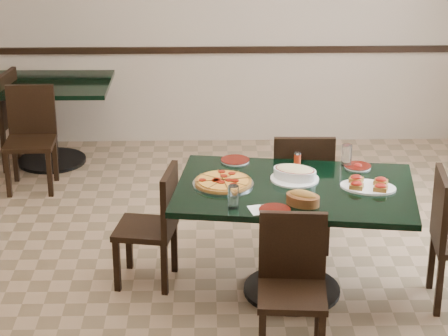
{
  "coord_description": "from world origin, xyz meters",
  "views": [
    {
      "loc": [
        -0.19,
        -5.21,
        2.89
      ],
      "look_at": [
        -0.08,
        0.0,
        0.81
      ],
      "focal_mm": 70.0,
      "sensor_mm": 36.0,
      "label": 1
    }
  ],
  "objects_px": {
    "back_chair_near": "(31,132)",
    "bread_basket": "(303,198)",
    "main_table": "(294,213)",
    "chair_near": "(292,279)",
    "bruschetta_platter": "(368,185)",
    "lasagna_casserole": "(295,173)",
    "chair_far": "(302,185)",
    "chair_left": "(156,221)",
    "back_table": "(48,107)",
    "pepperoni_pizza": "(223,182)"
  },
  "relations": [
    {
      "from": "chair_near",
      "to": "lasagna_casserole",
      "type": "height_order",
      "value": "lasagna_casserole"
    },
    {
      "from": "chair_far",
      "to": "back_chair_near",
      "type": "xyz_separation_m",
      "value": [
        -2.13,
        1.24,
        -0.03
      ]
    },
    {
      "from": "chair_left",
      "to": "bread_basket",
      "type": "relative_size",
      "value": 3.2
    },
    {
      "from": "chair_left",
      "to": "bread_basket",
      "type": "bearing_deg",
      "value": 74.7
    },
    {
      "from": "pepperoni_pizza",
      "to": "bruschetta_platter",
      "type": "xyz_separation_m",
      "value": [
        0.9,
        -0.08,
        0.01
      ]
    },
    {
      "from": "back_chair_near",
      "to": "bruschetta_platter",
      "type": "xyz_separation_m",
      "value": [
        2.47,
        -1.89,
        0.3
      ]
    },
    {
      "from": "main_table",
      "to": "bread_basket",
      "type": "distance_m",
      "value": 0.35
    },
    {
      "from": "bread_basket",
      "to": "chair_left",
      "type": "bearing_deg",
      "value": -175.75
    },
    {
      "from": "main_table",
      "to": "chair_near",
      "type": "height_order",
      "value": "chair_near"
    },
    {
      "from": "pepperoni_pizza",
      "to": "bruschetta_platter",
      "type": "bearing_deg",
      "value": -4.98
    },
    {
      "from": "back_chair_near",
      "to": "pepperoni_pizza",
      "type": "xyz_separation_m",
      "value": [
        1.57,
        -1.81,
        0.29
      ]
    },
    {
      "from": "back_table",
      "to": "chair_near",
      "type": "distance_m",
      "value": 3.58
    },
    {
      "from": "back_table",
      "to": "chair_near",
      "type": "relative_size",
      "value": 1.36
    },
    {
      "from": "chair_near",
      "to": "lasagna_casserole",
      "type": "xyz_separation_m",
      "value": [
        0.08,
        0.77,
        0.34
      ]
    },
    {
      "from": "chair_left",
      "to": "bruschetta_platter",
      "type": "xyz_separation_m",
      "value": [
        1.34,
        -0.19,
        0.33
      ]
    },
    {
      "from": "main_table",
      "to": "back_chair_near",
      "type": "distance_m",
      "value": 2.74
    },
    {
      "from": "lasagna_casserole",
      "to": "back_chair_near",
      "type": "bearing_deg",
      "value": 163.08
    },
    {
      "from": "chair_near",
      "to": "lasagna_casserole",
      "type": "bearing_deg",
      "value": 88.38
    },
    {
      "from": "chair_far",
      "to": "pepperoni_pizza",
      "type": "relative_size",
      "value": 2.31
    },
    {
      "from": "chair_far",
      "to": "pepperoni_pizza",
      "type": "distance_m",
      "value": 0.84
    },
    {
      "from": "chair_near",
      "to": "bread_basket",
      "type": "xyz_separation_m",
      "value": [
        0.09,
        0.39,
        0.33
      ]
    },
    {
      "from": "main_table",
      "to": "back_table",
      "type": "bearing_deg",
      "value": 137.38
    },
    {
      "from": "chair_far",
      "to": "pepperoni_pizza",
      "type": "height_order",
      "value": "chair_far"
    },
    {
      "from": "lasagna_casserole",
      "to": "bruschetta_platter",
      "type": "xyz_separation_m",
      "value": [
        0.45,
        -0.15,
        -0.02
      ]
    },
    {
      "from": "chair_far",
      "to": "chair_near",
      "type": "bearing_deg",
      "value": 83.12
    },
    {
      "from": "chair_far",
      "to": "chair_left",
      "type": "bearing_deg",
      "value": 25.83
    },
    {
      "from": "back_table",
      "to": "back_chair_near",
      "type": "bearing_deg",
      "value": -95.71
    },
    {
      "from": "chair_far",
      "to": "chair_left",
      "type": "xyz_separation_m",
      "value": [
        -1.0,
        -0.46,
        -0.05
      ]
    },
    {
      "from": "back_table",
      "to": "chair_near",
      "type": "xyz_separation_m",
      "value": [
        1.89,
        -3.04,
        -0.06
      ]
    },
    {
      "from": "back_chair_near",
      "to": "bread_basket",
      "type": "bearing_deg",
      "value": -47.59
    },
    {
      "from": "bruschetta_platter",
      "to": "chair_far",
      "type": "bearing_deg",
      "value": 135.13
    },
    {
      "from": "main_table",
      "to": "back_chair_near",
      "type": "height_order",
      "value": "back_chair_near"
    },
    {
      "from": "chair_near",
      "to": "bruschetta_platter",
      "type": "distance_m",
      "value": 0.87
    },
    {
      "from": "chair_far",
      "to": "back_chair_near",
      "type": "bearing_deg",
      "value": -28.8
    },
    {
      "from": "chair_far",
      "to": "bread_basket",
      "type": "bearing_deg",
      "value": 85.28
    },
    {
      "from": "main_table",
      "to": "chair_far",
      "type": "bearing_deg",
      "value": 87.47
    },
    {
      "from": "chair_near",
      "to": "back_chair_near",
      "type": "height_order",
      "value": "back_chair_near"
    },
    {
      "from": "main_table",
      "to": "chair_left",
      "type": "distance_m",
      "value": 0.91
    },
    {
      "from": "chair_far",
      "to": "bruschetta_platter",
      "type": "distance_m",
      "value": 0.78
    },
    {
      "from": "pepperoni_pizza",
      "to": "bruschetta_platter",
      "type": "height_order",
      "value": "bruschetta_platter"
    },
    {
      "from": "back_table",
      "to": "pepperoni_pizza",
      "type": "relative_size",
      "value": 2.91
    },
    {
      "from": "chair_left",
      "to": "pepperoni_pizza",
      "type": "distance_m",
      "value": 0.56
    },
    {
      "from": "chair_left",
      "to": "back_chair_near",
      "type": "relative_size",
      "value": 0.95
    },
    {
      "from": "back_table",
      "to": "bread_basket",
      "type": "height_order",
      "value": "bread_basket"
    },
    {
      "from": "main_table",
      "to": "pepperoni_pizza",
      "type": "bearing_deg",
      "value": -178.09
    },
    {
      "from": "chair_left",
      "to": "lasagna_casserole",
      "type": "height_order",
      "value": "lasagna_casserole"
    },
    {
      "from": "lasagna_casserole",
      "to": "bread_basket",
      "type": "distance_m",
      "value": 0.39
    },
    {
      "from": "back_chair_near",
      "to": "pepperoni_pizza",
      "type": "bearing_deg",
      "value": -50.47
    },
    {
      "from": "main_table",
      "to": "bruschetta_platter",
      "type": "distance_m",
      "value": 0.5
    },
    {
      "from": "bread_basket",
      "to": "back_table",
      "type": "bearing_deg",
      "value": 156.09
    }
  ]
}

